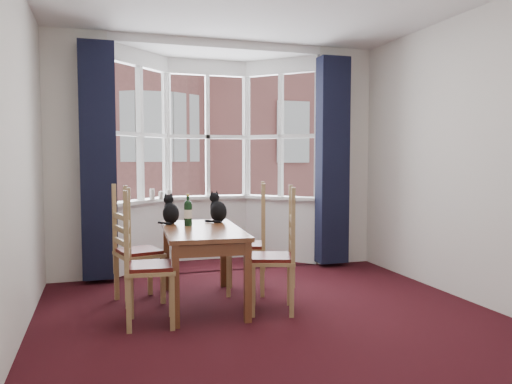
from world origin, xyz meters
name	(u,v)px	position (x,y,z in m)	size (l,w,h in m)	color
floor	(285,330)	(0.00, 0.00, 0.00)	(4.50, 4.50, 0.00)	black
wall_left	(7,157)	(-2.00, 0.00, 1.40)	(4.50, 4.50, 0.00)	silver
wall_right	(492,157)	(2.00, 0.00, 1.40)	(4.50, 4.50, 0.00)	silver
wall_near	(509,157)	(0.00, -2.25, 1.40)	(4.00, 4.00, 0.00)	silver
wall_back_pier_left	(77,157)	(-1.65, 2.25, 1.40)	(0.70, 0.12, 2.80)	silver
wall_back_pier_right	(342,157)	(1.65, 2.25, 1.40)	(0.70, 0.12, 2.80)	silver
bay_window	(211,157)	(0.00, 2.75, 1.40)	(2.76, 0.94, 2.80)	white
curtain_left	(98,162)	(-1.42, 2.07, 1.35)	(0.38, 0.22, 2.60)	black
curtain_right	(332,161)	(1.42, 2.07, 1.35)	(0.38, 0.22, 2.60)	black
dining_table	(202,238)	(-0.50, 0.90, 0.63)	(0.79, 1.36, 0.73)	brown
chair_left_near	(139,269)	(-1.11, 0.48, 0.47)	(0.44, 0.46, 0.92)	#A3824F
chair_left_far	(130,254)	(-1.15, 1.15, 0.47)	(0.49, 0.51, 0.92)	#A3824F
chair_right_near	(282,260)	(0.15, 0.49, 0.47)	(0.51, 0.52, 0.92)	#A3824F
chair_right_far	(255,247)	(0.10, 1.17, 0.47)	(0.51, 0.52, 0.92)	#A3824F
cat_left	(171,212)	(-0.73, 1.34, 0.85)	(0.20, 0.25, 0.32)	black
cat_right	(218,210)	(-0.25, 1.32, 0.85)	(0.23, 0.27, 0.33)	black
wine_bottle	(188,212)	(-0.59, 1.12, 0.86)	(0.08, 0.08, 0.31)	black
candle_tall	(152,194)	(-0.79, 2.60, 0.94)	(0.06, 0.06, 0.13)	white
candle_short	(161,195)	(-0.68, 2.63, 0.92)	(0.06, 0.06, 0.10)	white
candle_extra	(169,194)	(-0.57, 2.65, 0.93)	(0.05, 0.05, 0.12)	white
street	(122,262)	(0.00, 32.25, -6.00)	(80.00, 80.00, 0.00)	#333335
tenement_building	(142,151)	(0.00, 14.01, 1.60)	(18.40, 7.80, 15.20)	#AD6059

